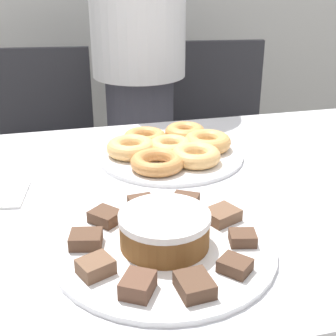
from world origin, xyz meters
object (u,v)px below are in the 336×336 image
(plate_donuts, at_px, (170,155))
(office_chair_left, at_px, (46,171))
(frosted_cake, at_px, (165,229))
(person_standing, at_px, (139,59))
(plate_cake, at_px, (165,247))
(office_chair_right, at_px, (221,155))

(plate_donuts, bearing_deg, office_chair_left, 114.17)
(plate_donuts, relative_size, frosted_cake, 2.36)
(person_standing, xyz_separation_m, plate_donuts, (-0.03, -0.59, -0.13))
(frosted_cake, bearing_deg, plate_cake, 0.00)
(office_chair_right, height_order, plate_cake, office_chair_right)
(frosted_cake, bearing_deg, plate_donuts, 74.45)
(frosted_cake, bearing_deg, person_standing, 81.64)
(person_standing, relative_size, plate_cake, 4.45)
(person_standing, height_order, frosted_cake, person_standing)
(plate_cake, relative_size, plate_donuts, 1.04)
(office_chair_left, distance_m, plate_donuts, 0.88)
(person_standing, relative_size, office_chair_left, 1.88)
(office_chair_left, height_order, plate_donuts, office_chair_left)
(plate_cake, bearing_deg, office_chair_left, 100.99)
(office_chair_right, distance_m, plate_cake, 1.31)
(office_chair_right, xyz_separation_m, plate_donuts, (-0.42, -0.74, 0.34))
(plate_cake, bearing_deg, office_chair_right, 65.12)
(office_chair_left, distance_m, frosted_cake, 1.22)
(plate_cake, xyz_separation_m, frosted_cake, (0.00, 0.00, 0.03))
(office_chair_left, bearing_deg, plate_donuts, -58.49)
(person_standing, bearing_deg, office_chair_right, 21.55)
(office_chair_right, xyz_separation_m, plate_cake, (-0.53, -1.15, 0.34))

